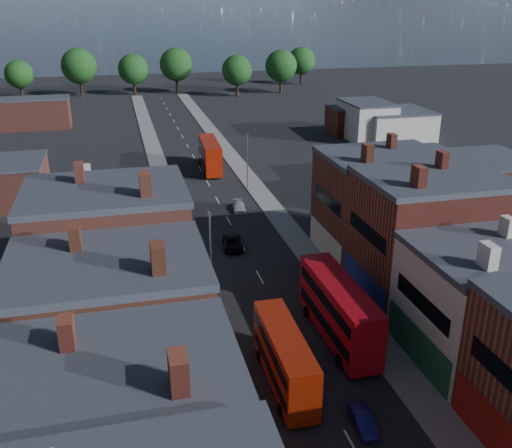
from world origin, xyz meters
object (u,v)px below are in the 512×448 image
bus_1 (339,309)px  car_3 (239,207)px  bus_0 (285,357)px  bus_2 (210,155)px  car_1 (363,420)px  ped_1 (223,422)px  car_2 (233,243)px  ped_3 (359,320)px

bus_1 → car_3: 31.65m
bus_0 → bus_2: 55.92m
bus_1 → car_3: bus_1 is taller
bus_1 → car_3: bearing=91.8°
bus_0 → bus_2: bearing=86.8°
bus_1 → car_1: bus_1 is taller
bus_0 → ped_1: 6.80m
ped_1 → bus_0: bearing=-144.7°
bus_2 → car_2: bearing=-92.3°
bus_2 → ped_3: bearing=-82.5°
bus_2 → car_3: size_ratio=3.05×
car_3 → ped_1: (-9.75, -40.40, 0.50)m
ped_3 → car_3: bearing=23.4°
bus_0 → car_3: 36.60m
ped_3 → ped_1: bearing=142.0°
bus_0 → bus_2: (3.94, 55.78, 0.32)m
car_2 → ped_3: ped_3 is taller
car_1 → ped_1: (-8.98, 1.37, 0.49)m
bus_2 → ped_3: (4.25, -50.31, -1.64)m
bus_1 → ped_1: (-11.20, -8.86, -1.68)m
car_1 → ped_3: (4.48, 10.96, 0.44)m
bus_1 → bus_2: bus_1 is taller
bus_0 → car_2: bus_0 is taller
bus_1 → car_3: size_ratio=3.14×
bus_1 → ped_1: bus_1 is taller
bus_0 → ped_3: bearing=34.6°
bus_0 → car_2: bearing=88.0°
car_1 → car_2: bearing=99.0°
bus_2 → car_1: bus_2 is taller
car_1 → car_3: (0.77, 41.77, -0.01)m
bus_1 → car_1: (-2.22, -10.23, -2.17)m
bus_0 → car_3: (4.49, 36.28, -1.77)m
bus_0 → ped_3: bus_0 is taller
bus_0 → bus_1: 7.61m
car_1 → bus_0: bearing=128.4°
bus_2 → car_3: bearing=-85.7°
bus_1 → bus_2: bearing=91.4°
bus_0 → car_1: size_ratio=2.96×
bus_1 → ped_1: size_ratio=6.35×
car_1 → car_2: car_2 is taller
ped_3 → bus_0: bearing=140.2°
car_2 → ped_1: ped_1 is taller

